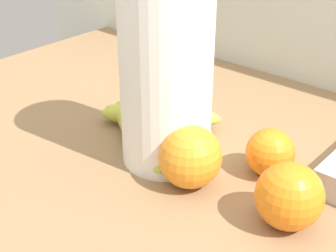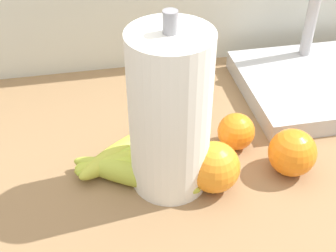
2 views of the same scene
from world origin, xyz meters
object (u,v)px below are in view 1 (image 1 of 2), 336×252
object	(u,v)px
banana_bunch	(150,124)
orange_far_right	(270,153)
orange_front	(289,196)
orange_back_left	(190,157)
paper_towel_roll	(166,71)

from	to	relation	value
banana_bunch	orange_far_right	distance (m)	0.19
orange_front	orange_back_left	distance (m)	0.13
orange_front	paper_towel_roll	xyz separation A→B (m)	(-0.20, 0.02, 0.09)
banana_bunch	orange_back_left	xyz separation A→B (m)	(0.12, -0.06, 0.02)
orange_far_right	orange_back_left	xyz separation A→B (m)	(-0.06, -0.09, 0.01)
banana_bunch	paper_towel_roll	xyz separation A→B (m)	(0.06, -0.03, 0.11)
orange_far_right	orange_front	xyz separation A→B (m)	(0.07, -0.08, 0.01)
banana_bunch	orange_back_left	size ratio (longest dim) A/B	2.54
orange_far_right	paper_towel_roll	size ratio (longest dim) A/B	0.22
orange_back_left	paper_towel_roll	distance (m)	0.11
orange_far_right	orange_back_left	distance (m)	0.11
banana_bunch	orange_back_left	world-z (taller)	orange_back_left
banana_bunch	orange_back_left	distance (m)	0.14
orange_far_right	paper_towel_roll	distance (m)	0.17
orange_far_right	orange_front	distance (m)	0.10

